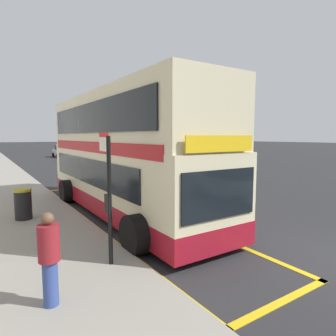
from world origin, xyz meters
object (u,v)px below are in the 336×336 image
(bus_stop_sign, at_px, (108,188))
(pedestrian_further_back, at_px, (49,256))
(litter_bin, at_px, (23,204))
(parked_car_grey_far, at_px, (85,155))
(double_decker_bus, at_px, (122,158))
(parked_car_white_ahead, at_px, (62,151))

(bus_stop_sign, distance_m, pedestrian_further_back, 1.89)
(litter_bin, bearing_deg, parked_car_grey_far, 67.99)
(double_decker_bus, bearing_deg, bus_stop_sign, -117.80)
(bus_stop_sign, relative_size, litter_bin, 2.78)
(double_decker_bus, relative_size, parked_car_grey_far, 2.50)
(litter_bin, bearing_deg, double_decker_bus, -10.27)
(parked_car_white_ahead, bearing_deg, litter_bin, 77.17)
(double_decker_bus, height_order, pedestrian_further_back, double_decker_bus)
(pedestrian_further_back, bearing_deg, litter_bin, 87.45)
(double_decker_bus, bearing_deg, litter_bin, 169.73)
(double_decker_bus, bearing_deg, parked_car_grey_far, 76.43)
(bus_stop_sign, bearing_deg, double_decker_bus, 62.20)
(double_decker_bus, relative_size, parked_car_white_ahead, 2.50)
(parked_car_grey_far, bearing_deg, pedestrian_further_back, 70.26)
(pedestrian_further_back, distance_m, litter_bin, 5.71)
(bus_stop_sign, bearing_deg, parked_car_grey_far, 74.01)
(pedestrian_further_back, height_order, litter_bin, pedestrian_further_back)
(bus_stop_sign, distance_m, parked_car_white_ahead, 36.60)
(parked_car_white_ahead, distance_m, parked_car_grey_far, 9.92)
(parked_car_white_ahead, height_order, pedestrian_further_back, pedestrian_further_back)
(double_decker_bus, height_order, bus_stop_sign, double_decker_bus)
(double_decker_bus, relative_size, bus_stop_sign, 3.72)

